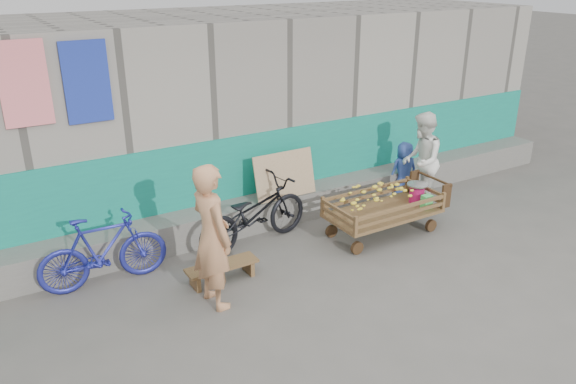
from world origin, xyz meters
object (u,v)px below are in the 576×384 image
bicycle_dark (254,214)px  child (404,171)px  banana_cart (382,202)px  vendor_man (212,237)px  bicycle_blue (103,251)px  woman (421,161)px  bench (222,268)px

bicycle_dark → child: bearing=-95.7°
child → bicycle_dark: (-2.96, -0.20, -0.02)m
child → bicycle_dark: bearing=16.0°
banana_cart → vendor_man: bearing=-172.1°
banana_cart → bicycle_blue: (-3.83, 0.69, -0.06)m
woman → bicycle_dark: (-2.96, 0.18, -0.31)m
woman → bicycle_blue: woman is taller
banana_cart → bicycle_dark: size_ratio=1.00×
vendor_man → woman: (4.06, 0.90, -0.08)m
banana_cart → vendor_man: (-2.84, -0.39, 0.34)m
bicycle_dark → bicycle_blue: bearing=80.4°
woman → bicycle_blue: (-5.05, 0.18, -0.32)m
bench → bicycle_blue: bicycle_blue is taller
vendor_man → banana_cart: bearing=-89.0°
bench → bicycle_blue: (-1.28, 0.67, 0.30)m
vendor_man → woman: bearing=-84.3°
bench → bicycle_dark: bicycle_dark is taller
banana_cart → child: 1.51m
bench → bicycle_dark: bearing=39.6°
woman → bicycle_blue: 5.06m
banana_cart → bench: (-2.56, 0.02, -0.36)m
woman → child: size_ratio=1.58×
vendor_man → woman: 4.16m
bench → bicycle_dark: size_ratio=0.51×
bench → banana_cart: bearing=-0.5°
banana_cart → child: bearing=36.2°
woman → child: 0.48m
banana_cart → bench: 2.58m
woman → bicycle_dark: woman is taller
vendor_man → bicycle_dark: 1.59m
bicycle_dark → bicycle_blue: (-2.09, 0.00, -0.01)m
vendor_man → child: vendor_man is taller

